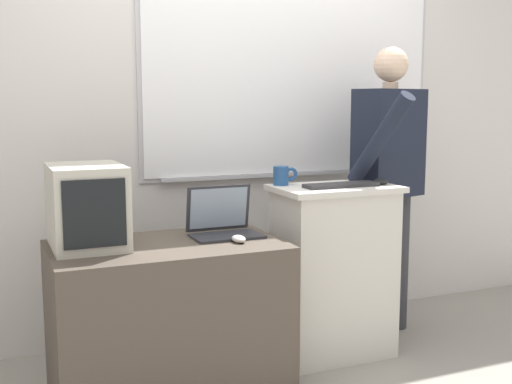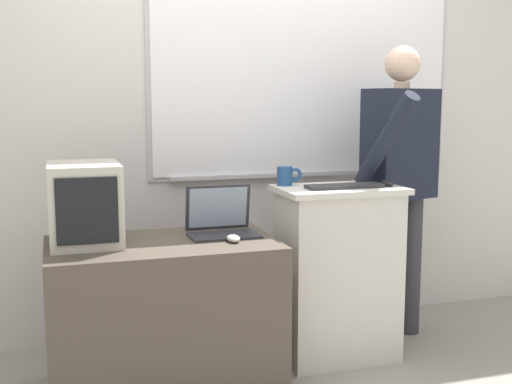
% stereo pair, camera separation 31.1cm
% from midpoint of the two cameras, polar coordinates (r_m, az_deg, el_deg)
% --- Properties ---
extents(back_wall, '(6.40, 0.17, 2.87)m').
position_cam_midpoint_polar(back_wall, '(3.89, 0.84, 8.84)').
color(back_wall, silver).
rests_on(back_wall, ground_plane).
extents(lectern_podium, '(0.66, 0.42, 0.94)m').
position_cam_midpoint_polar(lectern_podium, '(3.52, 9.80, -7.11)').
color(lectern_podium, beige).
rests_on(lectern_podium, ground_plane).
extents(side_desk, '(1.07, 0.64, 0.73)m').
position_cam_midpoint_polar(side_desk, '(3.14, -5.35, -10.96)').
color(side_desk, '#4C4238').
rests_on(side_desk, ground_plane).
extents(person_presenter, '(0.59, 0.62, 1.70)m').
position_cam_midpoint_polar(person_presenter, '(3.81, 14.95, 1.68)').
color(person_presenter, '#333338').
rests_on(person_presenter, ground_plane).
extents(laptop, '(0.34, 0.25, 0.24)m').
position_cam_midpoint_polar(laptop, '(3.19, -0.38, -2.49)').
color(laptop, '#28282D').
rests_on(laptop, side_desk).
extents(wireless_keyboard, '(0.41, 0.11, 0.02)m').
position_cam_midpoint_polar(wireless_keyboard, '(3.39, 10.49, 0.50)').
color(wireless_keyboard, '#2D2D30').
rests_on(wireless_keyboard, lectern_podium).
extents(computer_mouse_by_laptop, '(0.06, 0.10, 0.03)m').
position_cam_midpoint_polar(computer_mouse_by_laptop, '(3.02, 0.92, -4.18)').
color(computer_mouse_by_laptop, silver).
rests_on(computer_mouse_by_laptop, side_desk).
extents(computer_mouse_by_keyboard, '(0.06, 0.10, 0.03)m').
position_cam_midpoint_polar(computer_mouse_by_keyboard, '(3.51, 14.08, 0.77)').
color(computer_mouse_by_keyboard, black).
rests_on(computer_mouse_by_keyboard, lectern_podium).
extents(crt_monitor, '(0.32, 0.44, 0.38)m').
position_cam_midpoint_polar(crt_monitor, '(3.04, -12.20, -1.03)').
color(crt_monitor, '#BCB7A8').
rests_on(crt_monitor, side_desk).
extents(coffee_mug, '(0.14, 0.08, 0.10)m').
position_cam_midpoint_polar(coffee_mug, '(3.44, 5.27, 1.43)').
color(coffee_mug, '#234C84').
rests_on(coffee_mug, lectern_podium).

